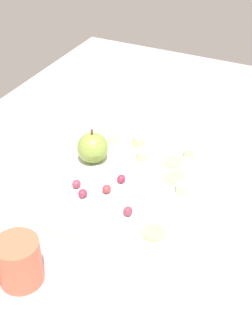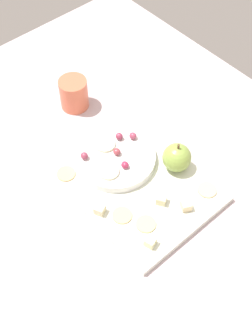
{
  "view_description": "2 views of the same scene",
  "coord_description": "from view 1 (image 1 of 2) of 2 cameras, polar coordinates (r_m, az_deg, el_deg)",
  "views": [
    {
      "loc": [
        71.39,
        28.9,
        64.14
      ],
      "look_at": [
        5.37,
        -2.94,
        9.87
      ],
      "focal_mm": 49.69,
      "sensor_mm": 36.0,
      "label": 1
    },
    {
      "loc": [
        -38.89,
        36.96,
        89.67
      ],
      "look_at": [
        5.13,
        -1.75,
        10.35
      ],
      "focal_mm": 48.3,
      "sensor_mm": 36.0,
      "label": 2
    }
  ],
  "objects": [
    {
      "name": "apple_stem",
      "position": [
        0.97,
        -4.22,
        4.42
      ],
      "size": [
        0.5,
        0.5,
        1.2
      ],
      "primitive_type": "cylinder",
      "color": "brown",
      "rests_on": "apple_whole"
    },
    {
      "name": "cracker_3",
      "position": [
        1.01,
        5.67,
        0.79
      ],
      "size": [
        4.3,
        4.3,
        0.4
      ],
      "primitive_type": "cylinder",
      "color": "#DEC182",
      "rests_on": "platter"
    },
    {
      "name": "apple_whole",
      "position": [
        0.99,
        -4.12,
        2.5
      ],
      "size": [
        6.65,
        6.65,
        6.65
      ],
      "primitive_type": "sphere",
      "color": "#88A645",
      "rests_on": "platter"
    },
    {
      "name": "cracker_1",
      "position": [
        1.08,
        -1.85,
        3.72
      ],
      "size": [
        4.3,
        4.3,
        0.4
      ],
      "primitive_type": "cylinder",
      "color": "beige",
      "rests_on": "platter"
    },
    {
      "name": "cheese_cube_2",
      "position": [
        0.92,
        6.84,
        -2.52
      ],
      "size": [
        2.76,
        2.76,
        2.09
      ],
      "primitive_type": "cube",
      "rotation": [
        0.0,
        0.0,
        0.42
      ],
      "color": "beige",
      "rests_on": "platter"
    },
    {
      "name": "grape_1",
      "position": [
        0.9,
        -6.1,
        -1.95
      ],
      "size": [
        1.86,
        1.67,
        1.67
      ],
      "primitive_type": "ellipsoid",
      "color": "#9A3B53",
      "rests_on": "serving_dish"
    },
    {
      "name": "cracker_2",
      "position": [
        0.96,
        5.94,
        -1.12
      ],
      "size": [
        4.3,
        4.3,
        0.4
      ],
      "primitive_type": "cylinder",
      "color": "#E3BC7F",
      "rests_on": "platter"
    },
    {
      "name": "serving_dish",
      "position": [
        0.9,
        -2.06,
        -3.55
      ],
      "size": [
        18.57,
        18.57,
        2.01
      ],
      "primitive_type": "cylinder",
      "color": "white",
      "rests_on": "platter"
    },
    {
      "name": "cheese_cube_3",
      "position": [
        1.01,
        1.95,
        1.53
      ],
      "size": [
        2.87,
        2.87,
        2.09
      ],
      "primitive_type": "cube",
      "rotation": [
        0.0,
        0.0,
        0.55
      ],
      "color": "beige",
      "rests_on": "platter"
    },
    {
      "name": "cheese_cube_1",
      "position": [
        1.03,
        7.8,
        1.98
      ],
      "size": [
        2.59,
        2.59,
        2.09
      ],
      "primitive_type": "cube",
      "rotation": [
        0.0,
        0.0,
        0.28
      ],
      "color": "beige",
      "rests_on": "platter"
    },
    {
      "name": "table",
      "position": [
        0.99,
        2.88,
        -2.47
      ],
      "size": [
        133.99,
        102.51,
        3.82
      ],
      "primitive_type": "cube",
      "color": "#BEABB1",
      "rests_on": "ground"
    },
    {
      "name": "cheese_cube_0",
      "position": [
        1.05,
        1.53,
        3.24
      ],
      "size": [
        2.82,
        2.82,
        2.09
      ],
      "primitive_type": "cube",
      "rotation": [
        0.0,
        0.0,
        1.08
      ],
      "color": "beige",
      "rests_on": "platter"
    },
    {
      "name": "apple_slice_1",
      "position": [
        0.86,
        -3.39,
        -4.4
      ],
      "size": [
        4.81,
        4.81,
        0.6
      ],
      "primitive_type": "cylinder",
      "color": "beige",
      "rests_on": "serving_dish"
    },
    {
      "name": "grape_0",
      "position": [
        0.84,
        0.23,
        -5.32
      ],
      "size": [
        1.86,
        1.67,
        1.76
      ],
      "primitive_type": "ellipsoid",
      "color": "#8C354B",
      "rests_on": "serving_dish"
    },
    {
      "name": "grape_4",
      "position": [
        0.89,
        -2.4,
        -2.6
      ],
      "size": [
        1.86,
        1.67,
        1.69
      ],
      "primitive_type": "ellipsoid",
      "color": "#993C46",
      "rests_on": "serving_dish"
    },
    {
      "name": "apple_slice_0",
      "position": [
        0.89,
        1.14,
        -2.72
      ],
      "size": [
        4.81,
        4.81,
        0.6
      ],
      "primitive_type": "cylinder",
      "color": "beige",
      "rests_on": "serving_dish"
    },
    {
      "name": "grape_2",
      "position": [
        0.88,
        -5.34,
        -3.13
      ],
      "size": [
        1.86,
        1.67,
        1.72
      ],
      "primitive_type": "ellipsoid",
      "color": "#8D3048",
      "rests_on": "serving_dish"
    },
    {
      "name": "grape_3",
      "position": [
        0.91,
        -0.59,
        -1.33
      ],
      "size": [
        1.86,
        1.67,
        1.65
      ],
      "primitive_type": "ellipsoid",
      "color": "#9B2A48",
      "rests_on": "serving_dish"
    },
    {
      "name": "cup",
      "position": [
        0.78,
        -13.08,
        -11.16
      ],
      "size": [
        9.7,
        7.56,
        8.27
      ],
      "color": "#DB6647",
      "rests_on": "table"
    },
    {
      "name": "platter",
      "position": [
        0.95,
        0.1,
        -2.12
      ],
      "size": [
        36.55,
        27.24,
        1.64
      ],
      "primitive_type": "cube",
      "color": "silver",
      "rests_on": "table"
    },
    {
      "name": "cracker_0",
      "position": [
        0.84,
        3.35,
        -7.92
      ],
      "size": [
        4.3,
        4.3,
        0.4
      ],
      "primitive_type": "cylinder",
      "color": "#E0B57A",
      "rests_on": "platter"
    }
  ]
}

